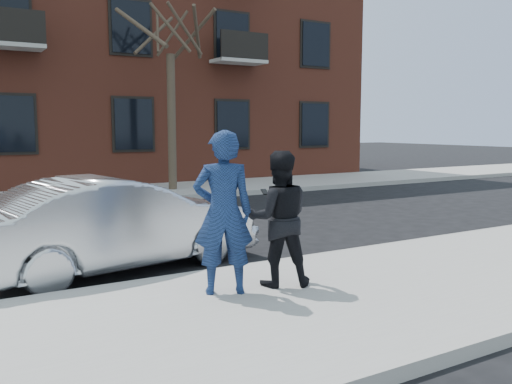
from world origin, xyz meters
TOP-DOWN VIEW (x-y plane):
  - ground at (0.00, 0.00)m, footprint 100.00×100.00m
  - near_sidewalk at (0.00, -0.25)m, footprint 50.00×3.50m
  - near_curb at (0.00, 1.55)m, footprint 50.00×0.10m
  - far_sidewalk at (0.00, 11.25)m, footprint 50.00×3.50m
  - far_curb at (0.00, 9.45)m, footprint 50.00×0.10m
  - apartment_building at (2.00, 18.00)m, footprint 24.30×10.30m
  - street_tree at (4.50, 11.00)m, footprint 3.60×3.60m
  - silver_sedan at (0.36, 2.74)m, footprint 4.43×2.21m
  - man_hoodie at (0.97, 0.53)m, footprint 0.83×0.69m
  - man_peacoat at (1.72, 0.48)m, footprint 1.00×0.91m

SIDE VIEW (x-z plane):
  - ground at x=0.00m, z-range 0.00..0.00m
  - near_sidewalk at x=0.00m, z-range 0.00..0.15m
  - near_curb at x=0.00m, z-range 0.00..0.15m
  - far_sidewalk at x=0.00m, z-range 0.00..0.15m
  - far_curb at x=0.00m, z-range 0.00..0.15m
  - silver_sedan at x=0.36m, z-range 0.00..1.39m
  - man_peacoat at x=1.72m, z-range 0.15..1.83m
  - man_hoodie at x=0.97m, z-range 0.15..2.08m
  - street_tree at x=4.50m, z-range 2.12..8.92m
  - apartment_building at x=2.00m, z-range 0.01..12.31m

